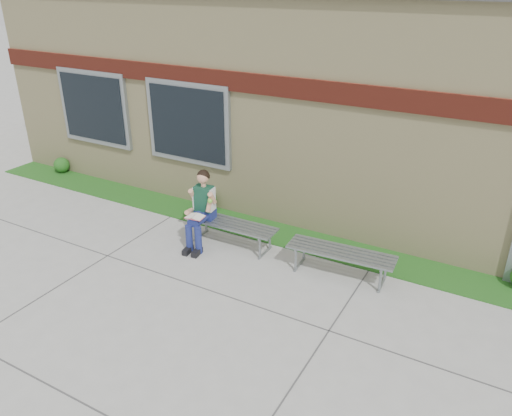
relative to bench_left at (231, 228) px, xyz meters
The scene contains 8 objects.
ground 2.33m from the bench_left, 53.67° to the right, with size 80.00×80.00×0.00m, color #9E9E99.
grass_strip 1.59m from the bench_left, 28.34° to the left, with size 16.00×0.80×0.02m, color #144E17.
school_building 4.69m from the bench_left, 71.65° to the left, with size 16.20×6.22×4.20m.
bench_left is the anchor object (origin of this frame).
bench_right 2.00m from the bench_left, ahead, with size 1.71×0.57×0.44m.
girl 0.63m from the bench_left, 157.40° to the right, with size 0.51×0.83×1.33m.
shrub_west 5.46m from the bench_left, 169.57° to the left, with size 0.36×0.36×0.36m, color #144E17.
shrub_mid 1.56m from the bench_left, 140.52° to the left, with size 0.40×0.40×0.40m, color #144E17.
Camera 1 is at (2.75, -4.62, 4.32)m, focal length 35.00 mm.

